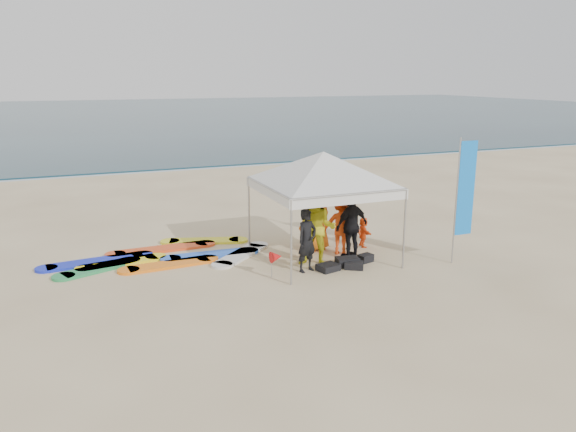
% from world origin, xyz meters
% --- Properties ---
extents(ground, '(120.00, 120.00, 0.00)m').
position_xyz_m(ground, '(0.00, 0.00, 0.00)').
color(ground, beige).
rests_on(ground, ground).
extents(ocean, '(160.00, 84.00, 0.08)m').
position_xyz_m(ocean, '(0.00, 60.00, 0.04)').
color(ocean, '#0C2633').
rests_on(ocean, ground).
extents(shoreline_foam, '(160.00, 1.20, 0.01)m').
position_xyz_m(shoreline_foam, '(0.00, 18.20, 0.00)').
color(shoreline_foam, silver).
rests_on(shoreline_foam, ground).
extents(person_black_a, '(0.66, 0.53, 1.55)m').
position_xyz_m(person_black_a, '(0.84, 1.74, 0.78)').
color(person_black_a, black).
rests_on(person_black_a, ground).
extents(person_yellow, '(1.19, 1.12, 1.93)m').
position_xyz_m(person_yellow, '(1.24, 2.01, 0.97)').
color(person_yellow, gold).
rests_on(person_yellow, ground).
extents(person_orange_a, '(1.20, 1.04, 1.61)m').
position_xyz_m(person_orange_a, '(2.24, 2.66, 0.81)').
color(person_orange_a, '#F04815').
rests_on(person_orange_a, ground).
extents(person_black_b, '(1.09, 0.65, 1.74)m').
position_xyz_m(person_black_b, '(2.33, 2.23, 0.87)').
color(person_black_b, black).
rests_on(person_black_b, ground).
extents(person_orange_b, '(1.07, 0.84, 1.94)m').
position_xyz_m(person_orange_b, '(1.75, 3.19, 0.97)').
color(person_orange_b, '#D56412').
rests_on(person_orange_b, ground).
extents(person_seated, '(0.41, 0.81, 0.84)m').
position_xyz_m(person_seated, '(3.12, 2.99, 0.42)').
color(person_seated, '#EF4D15').
rests_on(person_seated, ground).
extents(canopy_tent, '(4.23, 4.23, 3.19)m').
position_xyz_m(canopy_tent, '(1.63, 2.52, 2.78)').
color(canopy_tent, '#A5A5A8').
rests_on(canopy_tent, ground).
extents(feather_flag, '(0.54, 0.04, 3.19)m').
position_xyz_m(feather_flag, '(4.75, 0.89, 1.87)').
color(feather_flag, '#A5A5A8').
rests_on(feather_flag, ground).
extents(marker_pennant, '(0.28, 0.28, 0.64)m').
position_xyz_m(marker_pennant, '(0.01, 1.64, 0.49)').
color(marker_pennant, '#A5A5A8').
rests_on(marker_pennant, ground).
extents(gear_pile, '(1.68, 0.77, 0.22)m').
position_xyz_m(gear_pile, '(1.88, 1.62, 0.10)').
color(gear_pile, black).
rests_on(gear_pile, ground).
extents(surfboard_spread, '(5.68, 2.98, 0.07)m').
position_xyz_m(surfboard_spread, '(-2.21, 4.09, 0.04)').
color(surfboard_spread, yellow).
rests_on(surfboard_spread, ground).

